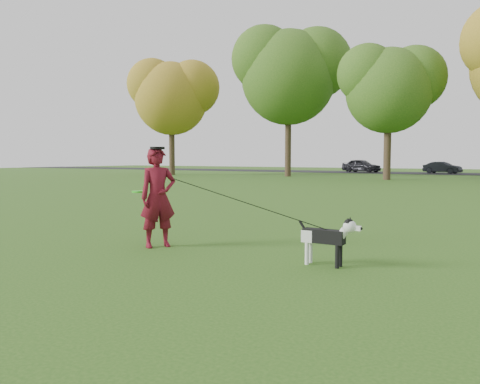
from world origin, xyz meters
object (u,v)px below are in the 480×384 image
Objects in this scene: dog at (329,235)px; car_mid at (442,168)px; man at (158,197)px; car_left at (361,166)px.

car_mid is (-4.09, 40.32, 0.14)m from dog.
man is 0.43× the size of car_left.
man is at bearing -154.31° from car_left.
car_mid is at bearing 95.80° from dog.
man is 40.48m from car_mid.
car_left reaches higher than dog.
dog is 40.53m from car_mid.
man reaches higher than dog.
car_left is (-8.71, 40.46, -0.15)m from man.
car_left is at bearing 43.94° from man.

